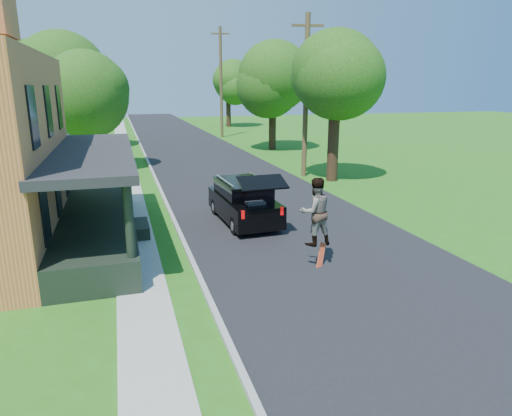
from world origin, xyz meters
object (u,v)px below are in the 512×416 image
object	(u,v)px
tree_right_near	(335,78)
black_suv	(244,201)
skateboarder	(315,212)
utility_pole_near	(306,95)

from	to	relation	value
tree_right_near	black_suv	bearing A→B (deg)	-136.71
skateboarder	utility_pole_near	bearing A→B (deg)	-115.19
black_suv	utility_pole_near	bearing A→B (deg)	51.47
utility_pole_near	tree_right_near	bearing A→B (deg)	-50.42
black_suv	utility_pole_near	xyz separation A→B (m)	(5.90, 8.12, 3.85)
skateboarder	black_suv	bearing A→B (deg)	-84.99
black_suv	utility_pole_near	size ratio (longest dim) A/B	0.52
black_suv	tree_right_near	world-z (taller)	tree_right_near
skateboarder	tree_right_near	xyz separation A→B (m)	(6.08, 11.44, 3.90)
tree_right_near	utility_pole_near	bearing A→B (deg)	119.85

